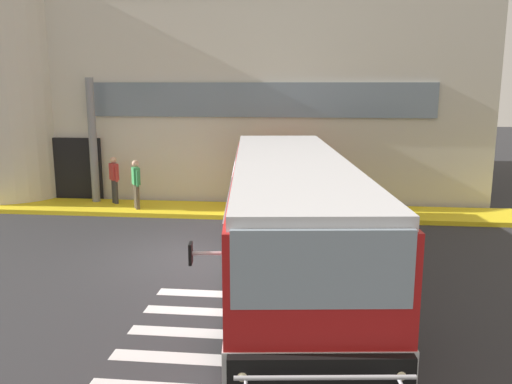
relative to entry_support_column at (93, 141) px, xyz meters
name	(u,v)px	position (x,y,z in m)	size (l,w,h in m)	color
ground_plane	(193,257)	(4.81, -5.40, -2.37)	(80.00, 90.00, 0.02)	#2B2B2D
bay_paint_stripes	(251,336)	(6.81, -9.60, -2.36)	(4.40, 3.96, 0.01)	silver
terminal_building	(233,86)	(4.14, 6.16, 1.89)	(20.16, 13.80, 8.52)	beige
boarding_curb	(224,210)	(4.81, -0.60, -2.29)	(22.36, 2.00, 0.15)	yellow
entry_support_column	(93,141)	(0.00, 0.00, 0.00)	(0.28, 0.28, 4.42)	slate
bus_main_foreground	(290,217)	(7.33, -6.32, -1.03)	(3.87, 11.67, 2.70)	red
passenger_near_column	(114,178)	(0.80, -0.21, -1.28)	(0.43, 0.46, 1.68)	#2D2D33
passenger_by_doorway	(136,182)	(1.86, -0.97, -1.28)	(0.38, 0.52, 1.68)	#4C4233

